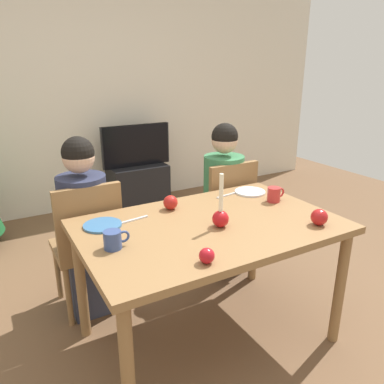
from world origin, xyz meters
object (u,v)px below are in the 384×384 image
object	(u,v)px
chair_left	(88,241)
plate_right	(250,192)
chair_right	(225,210)
apple_near_candle	(319,217)
dining_table	(210,237)
candle_centerpiece	(221,216)
mug_left	(113,240)
tv_stand	(138,186)
apple_by_left_plate	(171,202)
mug_right	(274,194)
apple_by_right_mug	(207,256)
person_left_child	(86,230)
person_right_child	(223,202)
tv	(136,145)
plate_left	(103,225)

from	to	relation	value
chair_left	plate_right	xyz separation A→B (m)	(1.03, -0.31, 0.24)
chair_right	apple_near_candle	xyz separation A→B (m)	(-0.03, -0.91, 0.28)
dining_table	apple_near_candle	distance (m)	0.60
candle_centerpiece	mug_left	size ratio (longest dim) A/B	2.31
tv_stand	apple_by_left_plate	distance (m)	2.16
chair_left	mug_right	size ratio (longest dim) A/B	7.19
chair_right	mug_left	bearing A→B (deg)	-149.54
chair_right	apple_by_right_mug	distance (m)	1.26
chair_right	tv_stand	size ratio (longest dim) A/B	1.41
dining_table	mug_right	size ratio (longest dim) A/B	11.18
mug_left	apple_by_right_mug	distance (m)	0.45
person_left_child	chair_right	bearing A→B (deg)	-1.77
plate_right	mug_right	distance (m)	0.21
person_left_child	apple_near_candle	size ratio (longest dim) A/B	13.03
chair_left	person_right_child	bearing A→B (deg)	1.77
apple_by_right_mug	chair_left	bearing A→B (deg)	106.51
chair_left	mug_right	distance (m)	1.21
tv	plate_left	size ratio (longest dim) A/B	3.87
tv	mug_right	world-z (taller)	tv
tv_stand	mug_right	distance (m)	2.28
person_right_child	apple_near_candle	bearing A→B (deg)	-91.61
candle_centerpiece	apple_by_left_plate	world-z (taller)	candle_centerpiece
person_right_child	tv_stand	xyz separation A→B (m)	(-0.05, 1.66, -0.33)
tv_stand	plate_right	size ratio (longest dim) A/B	3.13
dining_table	mug_right	xyz separation A→B (m)	(0.53, 0.09, 0.13)
plate_left	mug_right	world-z (taller)	mug_right
chair_right	apple_by_right_mug	bearing A→B (deg)	-128.43
dining_table	person_left_child	bearing A→B (deg)	129.49
chair_left	plate_right	bearing A→B (deg)	-16.57
plate_left	mug_right	distance (m)	1.07
chair_left	plate_left	bearing A→B (deg)	-89.01
person_left_child	apple_by_left_plate	xyz separation A→B (m)	(0.43, -0.35, 0.22)
tv_stand	dining_table	bearing A→B (deg)	-101.72
chair_left	mug_right	xyz separation A→B (m)	(1.06, -0.52, 0.28)
tv_stand	mug_left	world-z (taller)	mug_left
apple_by_left_plate	dining_table	bearing A→B (deg)	-71.92
person_right_child	apple_by_left_plate	world-z (taller)	person_right_child
tv	mug_left	world-z (taller)	tv
mug_right	chair_left	bearing A→B (deg)	153.99
person_right_child	mug_right	size ratio (longest dim) A/B	9.36
mug_left	apple_near_candle	world-z (taller)	apple_near_candle
apple_near_candle	apple_by_left_plate	distance (m)	0.84
apple_by_left_plate	mug_right	bearing A→B (deg)	-17.72
tv_stand	mug_left	bearing A→B (deg)	-113.85
person_right_child	plate_left	bearing A→B (deg)	-159.55
plate_left	plate_right	xyz separation A→B (m)	(1.03, 0.05, 0.00)
plate_left	apple_near_candle	xyz separation A→B (m)	(1.02, -0.56, 0.04)
person_right_child	tv	xyz separation A→B (m)	(-0.05, 1.66, 0.14)
person_left_child	apple_by_right_mug	bearing A→B (deg)	-74.00
person_right_child	apple_by_left_plate	xyz separation A→B (m)	(-0.62, -0.35, 0.22)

